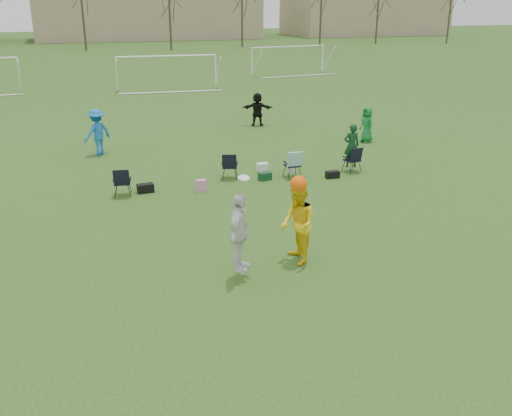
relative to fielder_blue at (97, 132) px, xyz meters
name	(u,v)px	position (x,y,z in m)	size (l,w,h in m)	color
ground	(245,289)	(2.28, -13.51, -0.97)	(260.00, 260.00, 0.00)	#284F18
fielder_blue	(97,132)	(0.00, 0.00, 0.00)	(1.26, 0.72, 1.95)	blue
fielder_green_far	(367,125)	(11.96, -1.48, -0.16)	(0.79, 0.52, 1.62)	#136F31
fielder_black	(257,109)	(8.34, 3.63, -0.11)	(1.60, 0.51, 1.72)	black
center_contest	(277,226)	(3.34, -12.70, 0.12)	(2.52, 1.52, 2.47)	white
sideline_setup	(273,164)	(5.84, -5.59, -0.43)	(9.33, 1.93, 1.82)	#0F381B
goal_mid	(167,63)	(6.28, 18.49, 0.95)	(7.40, 0.63, 2.46)	white
goal_right	(288,52)	(18.28, 24.49, 0.95)	(7.35, 1.14, 2.46)	white
tree_line	(85,11)	(2.52, 56.34, 4.12)	(110.28, 3.28, 11.40)	#382B21
building_row	(116,3)	(9.01, 82.49, 5.02)	(126.00, 16.00, 13.00)	tan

